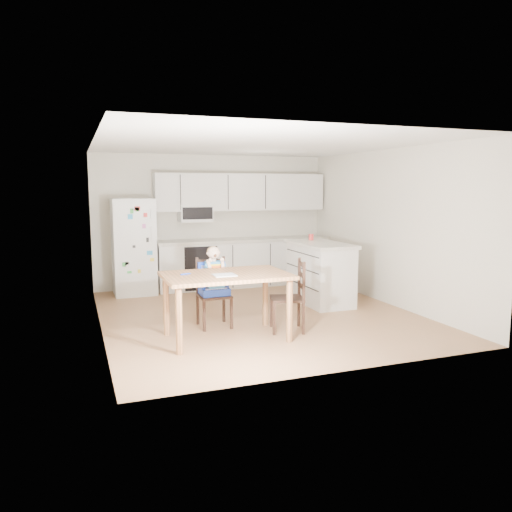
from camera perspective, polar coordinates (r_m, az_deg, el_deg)
The scene contains 10 objects.
room at distance 7.76m, azimuth -1.01°, elevation 3.12°, with size 4.52×5.01×2.51m.
refrigerator at distance 9.09m, azimuth -13.81°, elevation 1.05°, with size 0.72×0.70×1.70m, color silver.
kitchen_run at distance 9.62m, azimuth -1.65°, elevation 1.80°, with size 3.37×0.62×2.15m.
kitchen_island at distance 8.26m, azimuth 7.31°, elevation -1.88°, with size 0.71×1.35×1.00m.
red_cup at distance 8.56m, azimuth 6.32°, elevation 2.16°, with size 0.08×0.08×0.10m, color red.
dining_table at distance 6.22m, azimuth -3.43°, elevation -3.05°, with size 1.54×0.99×0.83m.
napkin at distance 6.08m, azimuth -3.63°, elevation -2.18°, with size 0.27×0.23×0.01m, color #BABABF.
toddler_spoon at distance 6.18m, azimuth -8.14°, elevation -2.06°, with size 0.02×0.02×0.12m, color #1635B3.
chair_booster at distance 6.81m, azimuth -4.93°, elevation -2.52°, with size 0.42×0.42×1.10m.
chair_side at distance 6.60m, azimuth 4.39°, elevation -4.00°, with size 0.52×0.52×0.95m.
Camera 1 is at (-2.55, -6.82, 1.89)m, focal length 35.00 mm.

